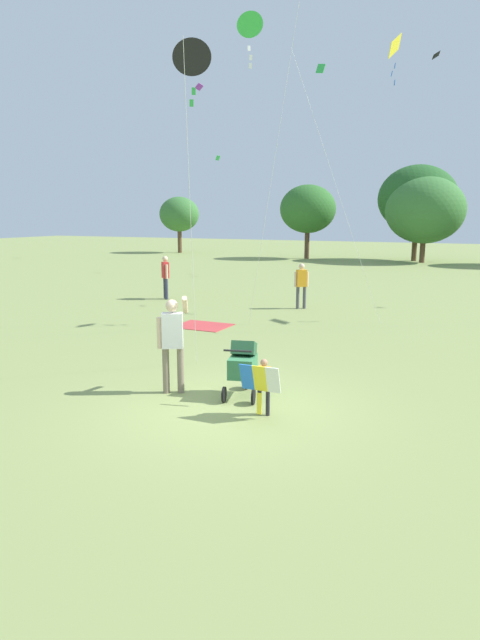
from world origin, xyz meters
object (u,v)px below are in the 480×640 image
child_with_butterfly_kite (263,382)px  stroller (243,363)px  person_red_shirt (301,282)px  kite_adult_black (192,60)px  person_sitting_far (165,274)px  kite_orange_delta (250,29)px  kite_blue_high (387,68)px  person_adult_flyer (173,337)px  picnic_blanket (203,326)px

child_with_butterfly_kite → stroller: size_ratio=0.84×
person_red_shirt → kite_adult_black: bearing=-88.9°
person_sitting_far → kite_orange_delta: bearing=-32.6°
child_with_butterfly_kite → person_sitting_far: size_ratio=0.56×
kite_blue_high → child_with_butterfly_kite: bearing=-91.3°
child_with_butterfly_kite → person_red_shirt: (-2.70, 10.08, 0.36)m
kite_orange_delta → kite_blue_high: 3.92m
person_adult_flyer → stroller: bearing=16.4°
person_adult_flyer → child_with_butterfly_kite: bearing=-11.6°
child_with_butterfly_kite → person_adult_flyer: (-1.94, 0.40, 0.47)m
kite_blue_high → stroller: bearing=-96.7°
kite_adult_black → picnic_blanket: kite_adult_black is taller
child_with_butterfly_kite → person_red_shirt: size_ratio=0.60×
kite_adult_black → person_sitting_far: bearing=126.5°
kite_orange_delta → picnic_blanket: 8.32m
stroller → kite_orange_delta: bearing=112.7°
kite_blue_high → person_red_shirt: size_ratio=5.12×
picnic_blanket → person_red_shirt: bearing=67.8°
kite_orange_delta → picnic_blanket: kite_orange_delta is taller
stroller → kite_adult_black: kite_adult_black is taller
kite_blue_high → person_red_shirt: (-2.90, 1.65, -6.29)m
child_with_butterfly_kite → kite_adult_black: 6.66m
kite_adult_black → person_sitting_far: kite_adult_black is taller
picnic_blanket → person_adult_flyer: bearing=-66.3°
person_sitting_far → picnic_blanket: (3.83, -4.02, -0.98)m
kite_orange_delta → person_sitting_far: kite_orange_delta is taller
kite_adult_black → picnic_blanket: (-1.83, 3.62, -6.26)m
person_red_shirt → person_sitting_far: bearing=-178.9°
child_with_butterfly_kite → kite_adult_black: size_ratio=0.14×
kite_orange_delta → kite_blue_high: size_ratio=1.06×
child_with_butterfly_kite → picnic_blanket: 7.42m
person_sitting_far → stroller: bearing=-50.9°
kite_orange_delta → child_with_butterfly_kite: bearing=-64.6°
person_adult_flyer → stroller: 1.36m
child_with_butterfly_kite → kite_orange_delta: kite_orange_delta is taller
stroller → kite_blue_high: (0.90, 7.67, 6.62)m
person_red_shirt → person_sitting_far: 5.51m
stroller → person_red_shirt: bearing=102.1°
child_with_butterfly_kite → picnic_blanket: bearing=126.3°
kite_orange_delta → kite_blue_high: bearing=25.7°
person_sitting_far → person_adult_flyer: bearing=-56.8°
child_with_butterfly_kite → kite_blue_high: 10.74m
child_with_butterfly_kite → kite_blue_high: (0.20, 8.43, 6.65)m
person_adult_flyer → kite_adult_black: size_ratio=0.27×
person_adult_flyer → kite_orange_delta: size_ratio=0.21×
kite_orange_delta → person_sitting_far: (-4.98, 3.19, -7.22)m
kite_adult_black → kite_blue_high: (2.74, 6.10, 0.96)m
stroller → child_with_butterfly_kite: bearing=-47.4°
stroller → person_sitting_far: (-7.50, 9.22, 0.38)m
child_with_butterfly_kite → person_sitting_far: 12.92m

